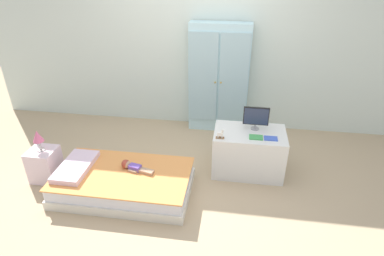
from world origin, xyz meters
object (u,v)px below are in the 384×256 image
object	(u,v)px
bed	(124,182)
table_lamp	(38,137)
rocking_horse_toy	(221,134)
wardrobe	(219,79)
doll	(132,166)
book_blue	(271,138)
book_green	(256,137)
nightstand	(45,164)
tv_stand	(248,152)
tv_monitor	(256,117)

from	to	relation	value
bed	table_lamp	xyz separation A→B (m)	(-0.99, 0.10, 0.44)
rocking_horse_toy	wardrobe	bearing A→B (deg)	95.78
doll	book_blue	bearing A→B (deg)	15.02
bed	rocking_horse_toy	bearing A→B (deg)	22.44
doll	book_green	world-z (taller)	book_green
bed	nightstand	distance (m)	1.00
bed	book_green	distance (m)	1.56
table_lamp	book_green	world-z (taller)	table_lamp
nightstand	tv_stand	world-z (taller)	tv_stand
table_lamp	tv_monitor	size ratio (longest dim) A/B	0.86
doll	tv_stand	size ratio (longest dim) A/B	0.47
nightstand	tv_monitor	xyz separation A→B (m)	(2.40, 0.60, 0.50)
rocking_horse_toy	book_green	xyz separation A→B (m)	(0.39, 0.07, -0.05)
wardrobe	rocking_horse_toy	size ratio (longest dim) A/B	13.60
table_lamp	book_green	xyz separation A→B (m)	(2.41, 0.39, -0.02)
nightstand	table_lamp	world-z (taller)	table_lamp
rocking_horse_toy	tv_stand	bearing A→B (deg)	29.45
book_blue	tv_stand	bearing A→B (deg)	152.25
table_lamp	book_green	bearing A→B (deg)	9.16
tv_stand	rocking_horse_toy	size ratio (longest dim) A/B	7.21
doll	rocking_horse_toy	world-z (taller)	rocking_horse_toy
bed	book_blue	world-z (taller)	book_blue
rocking_horse_toy	table_lamp	bearing A→B (deg)	-170.97
tv_monitor	rocking_horse_toy	bearing A→B (deg)	-144.26
book_blue	bed	bearing A→B (deg)	-162.73
tv_monitor	book_blue	bearing A→B (deg)	-50.56
book_green	bed	bearing A→B (deg)	-160.89
nightstand	book_blue	bearing A→B (deg)	8.59
nightstand	wardrobe	bearing A→B (deg)	39.33
rocking_horse_toy	book_green	distance (m)	0.40
bed	book_blue	distance (m)	1.71
bed	wardrobe	world-z (taller)	wardrobe
book_blue	tv_monitor	bearing A→B (deg)	129.44
table_lamp	tv_monitor	xyz separation A→B (m)	(2.40, 0.60, 0.13)
tv_monitor	book_green	size ratio (longest dim) A/B	1.94
tv_monitor	rocking_horse_toy	distance (m)	0.48
wardrobe	tv_monitor	size ratio (longest dim) A/B	5.33
tv_stand	bed	bearing A→B (deg)	-155.78
bed	tv_monitor	world-z (taller)	tv_monitor
nightstand	rocking_horse_toy	world-z (taller)	rocking_horse_toy
wardrobe	tv_monitor	xyz separation A→B (m)	(0.51, -0.95, -0.09)
book_green	table_lamp	bearing A→B (deg)	-170.84
tv_stand	book_blue	world-z (taller)	book_blue
nightstand	table_lamp	distance (m)	0.37
nightstand	tv_monitor	distance (m)	2.52
doll	book_blue	xyz separation A→B (m)	(1.51, 0.40, 0.25)
tv_monitor	wardrobe	bearing A→B (deg)	118.10
book_green	book_blue	xyz separation A→B (m)	(0.16, 0.00, -0.00)
wardrobe	tv_monitor	distance (m)	1.08
nightstand	book_blue	size ratio (longest dim) A/B	2.63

